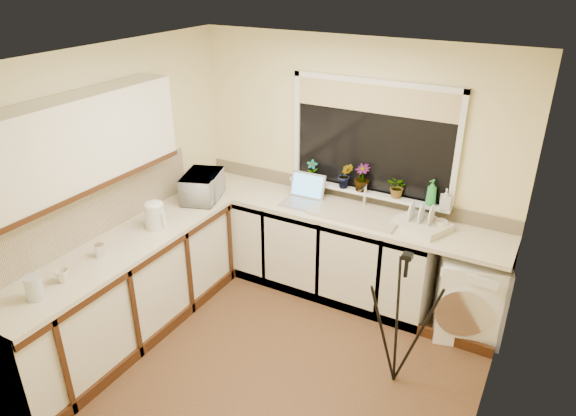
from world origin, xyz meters
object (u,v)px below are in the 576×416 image
Objects in this scene: cup_left at (62,276)px; plant_a at (312,170)px; washing_machine at (470,294)px; plant_c at (362,178)px; steel_jar at (100,251)px; soap_bottle_clear at (446,199)px; tripod at (400,321)px; plant_b at (345,175)px; kettle at (155,216)px; laptop at (304,195)px; cup_back at (441,225)px; dish_rack at (423,224)px; soap_bottle_green at (432,193)px; microwave at (202,186)px; glass_jug at (34,288)px; plant_d at (398,187)px.

plant_a is at bearing 68.71° from cup_left.
washing_machine is 1.42m from plant_c.
steel_jar is at bearing -127.30° from plant_c.
cup_left reaches higher than washing_machine.
soap_bottle_clear is 3.18m from cup_left.
plant_b reaches higher than tripod.
plant_c reaches higher than kettle.
cup_left is (-0.91, -2.10, -0.02)m from laptop.
tripod is 1.25m from soap_bottle_clear.
cup_back is (0.97, -0.13, -0.23)m from plant_b.
steel_jar is at bearing -117.02° from dish_rack.
dish_rack is at bearing 39.35° from steel_jar.
cup_back is at bearing 36.39° from dish_rack.
soap_bottle_green is at bearing 1.25° from plant_b.
soap_bottle_green is (2.11, 1.91, 0.22)m from steel_jar.
microwave is (-2.07, -0.44, 0.10)m from dish_rack.
microwave reaches higher than washing_machine.
steel_jar is 0.52× the size of plant_a.
soap_bottle_green is at bearing 102.61° from tripod.
microwave is (-2.21, 0.51, 0.45)m from tripod.
dish_rack is 2.12m from microwave.
glass_jug is (-2.07, -2.35, 0.05)m from dish_rack.
tripod is 6.65× the size of glass_jug.
washing_machine is 3.35m from cup_left.
cup_left is (-0.01, 0.24, -0.04)m from glass_jug.
steel_jar is (-2.11, -1.73, 0.02)m from dish_rack.
plant_c is at bearing 5.77° from plant_b.
soap_bottle_green reaches higher than plant_d.
plant_d is at bearing 172.08° from dish_rack.
plant_c is at bearing -85.63° from microwave.
plant_b reaches higher than cup_back.
plant_a reaches higher than steel_jar.
kettle is at bearing -149.30° from soap_bottle_clear.
cup_back is at bearing 37.95° from steel_jar.
steel_jar is at bearing 93.73° from glass_jug.
washing_machine is 3.43× the size of kettle.
laptop is 0.59m from plant_c.
plant_b is at bearing 63.57° from glass_jug.
glass_jug is 1.53× the size of cup_back.
plant_d is at bearing 3.09° from plant_b.
laptop reaches higher than cup_back.
plant_b is at bearing 136.43° from tripod.
plant_a is 0.53m from plant_c.
glass_jug is at bearing -112.87° from laptop.
microwave is 1.09m from plant_a.
steel_jar is (-0.05, -0.59, -0.06)m from kettle.
washing_machine is 1.76m from laptop.
soap_bottle_clear is at bearing 98.39° from cup_back.
cup_left is (-2.22, -1.16, 0.36)m from tripod.
plant_c is at bearing -179.86° from soap_bottle_green.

